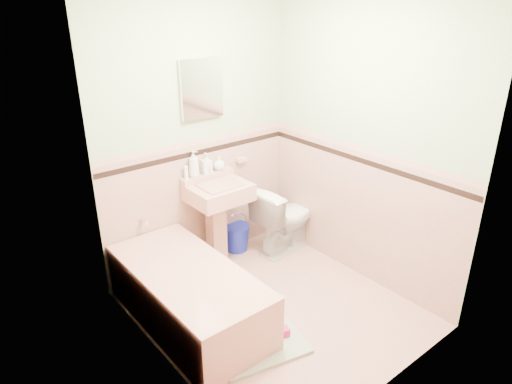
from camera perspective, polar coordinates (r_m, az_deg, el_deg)
floor at (r=4.04m, az=2.30°, el=-14.25°), size 2.20×2.20×0.00m
wall_back at (r=4.27m, az=-7.26°, el=6.60°), size 2.50×0.00×2.50m
wall_front at (r=2.78m, az=17.89°, el=-3.82°), size 2.50×0.00×2.50m
wall_left at (r=2.91m, az=-12.28°, el=-1.90°), size 0.00×2.50×2.50m
wall_right at (r=4.13m, az=13.14°, el=5.59°), size 0.00×2.50×2.50m
wainscot_back at (r=4.49m, az=-6.76°, el=-1.40°), size 2.00×0.00×2.00m
wainscot_front at (r=3.12m, az=16.20°, el=-14.44°), size 2.00×0.00×2.00m
wainscot_left at (r=3.24m, az=-11.10°, el=-12.31°), size 0.00×2.20×2.20m
wainscot_right at (r=4.35m, az=12.27°, el=-2.60°), size 0.00×2.20×2.20m
accent_back at (r=4.29m, az=-7.05°, el=4.89°), size 2.00×0.00×2.00m
accent_front at (r=2.84m, az=17.27°, el=-6.03°), size 2.00×0.00×2.00m
accent_left at (r=2.97m, az=-11.76°, el=-4.08°), size 0.00×2.20×2.20m
accent_right at (r=4.15m, az=12.82°, el=3.84°), size 0.00×2.20×2.20m
cap_back at (r=4.26m, az=-7.11°, el=6.16°), size 2.00×0.00×2.00m
cap_front at (r=2.80m, az=17.51°, el=-4.24°), size 2.00×0.00×2.00m
cap_left at (r=2.93m, az=-11.92°, el=-2.34°), size 0.00×2.20×2.20m
cap_right at (r=4.12m, az=12.95°, el=5.15°), size 0.00×2.20×2.20m
bathtub at (r=3.83m, az=-8.30°, el=-12.73°), size 0.70×1.50×0.45m
tub_faucet at (r=4.18m, az=-13.78°, el=-3.45°), size 0.04×0.12×0.04m
sink at (r=4.41m, az=-4.50°, el=-4.22°), size 0.55×0.48×0.86m
sink_faucet at (r=4.31m, az=-5.79°, el=2.62°), size 0.02×0.02×0.10m
medicine_cabinet at (r=4.16m, az=-6.76°, el=12.59°), size 0.42×0.04×0.52m
soap_dish at (r=4.58m, az=-1.83°, el=4.01°), size 0.11×0.06×0.04m
soap_bottle_left at (r=4.24m, az=-7.72°, el=3.48°), size 0.12×0.12×0.25m
soap_bottle_mid at (r=4.31m, az=-6.18°, el=3.54°), size 0.10×0.10×0.20m
soap_bottle_right at (r=4.40m, az=-4.64°, el=3.58°), size 0.14×0.14×0.14m
tube at (r=4.22m, az=-8.64°, el=2.39°), size 0.04×0.04×0.12m
toilet at (r=4.73m, az=3.60°, el=-3.24°), size 0.73×0.46×0.71m
bucket at (r=4.81m, az=-2.44°, el=-5.66°), size 0.32×0.32×0.27m
bath_mat at (r=3.67m, az=0.48°, el=-18.60°), size 0.76×0.59×0.03m
shoe at (r=3.72m, az=2.86°, el=-17.02°), size 0.18×0.12×0.06m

